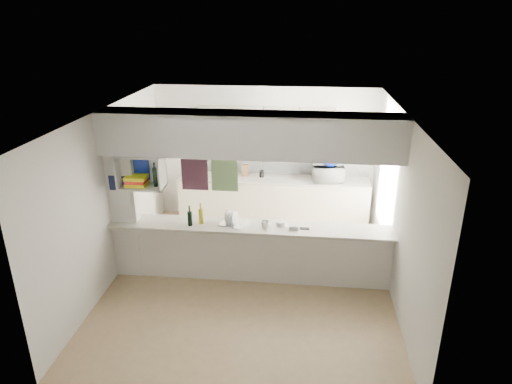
# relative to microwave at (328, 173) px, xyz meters

# --- Properties ---
(floor) EXTENTS (4.80, 4.80, 0.00)m
(floor) POSITION_rel_microwave_xyz_m (-1.21, -2.06, -1.08)
(floor) COLOR #977E58
(floor) RESTS_ON ground
(ceiling) EXTENTS (4.80, 4.80, 0.00)m
(ceiling) POSITION_rel_microwave_xyz_m (-1.21, -2.06, 1.52)
(ceiling) COLOR white
(ceiling) RESTS_ON wall_back
(wall_back) EXTENTS (4.20, 0.00, 4.20)m
(wall_back) POSITION_rel_microwave_xyz_m (-1.21, 0.34, 0.22)
(wall_back) COLOR silver
(wall_back) RESTS_ON floor
(wall_left) EXTENTS (0.00, 4.80, 4.80)m
(wall_left) POSITION_rel_microwave_xyz_m (-3.31, -2.06, 0.22)
(wall_left) COLOR silver
(wall_left) RESTS_ON floor
(wall_right) EXTENTS (0.00, 4.80, 4.80)m
(wall_right) POSITION_rel_microwave_xyz_m (0.89, -2.06, 0.22)
(wall_right) COLOR silver
(wall_right) RESTS_ON floor
(servery_partition) EXTENTS (4.20, 0.50, 2.60)m
(servery_partition) POSITION_rel_microwave_xyz_m (-1.39, -2.06, 0.58)
(servery_partition) COLOR silver
(servery_partition) RESTS_ON floor
(cubby_shelf) EXTENTS (0.65, 0.35, 0.50)m
(cubby_shelf) POSITION_rel_microwave_xyz_m (-2.78, -2.12, 0.64)
(cubby_shelf) COLOR white
(cubby_shelf) RESTS_ON bulkhead
(kitchen_run) EXTENTS (3.60, 0.63, 2.24)m
(kitchen_run) POSITION_rel_microwave_xyz_m (-1.05, 0.08, -0.25)
(kitchen_run) COLOR beige
(kitchen_run) RESTS_ON floor
(microwave) EXTENTS (0.60, 0.45, 0.31)m
(microwave) POSITION_rel_microwave_xyz_m (0.00, 0.00, 0.00)
(microwave) COLOR white
(microwave) RESTS_ON bench_top
(bowl) EXTENTS (0.24, 0.24, 0.06)m
(bowl) POSITION_rel_microwave_xyz_m (0.03, -0.03, 0.19)
(bowl) COLOR navy
(bowl) RESTS_ON microwave
(dish_rack) EXTENTS (0.46, 0.40, 0.21)m
(dish_rack) POSITION_rel_microwave_xyz_m (-1.46, -2.03, -0.07)
(dish_rack) COLOR silver
(dish_rack) RESTS_ON breakfast_bar
(cup) EXTENTS (0.16, 0.16, 0.10)m
(cup) POSITION_rel_microwave_xyz_m (-0.98, -2.11, -0.09)
(cup) COLOR white
(cup) RESTS_ON dish_rack
(wine_bottles) EXTENTS (0.22, 0.15, 0.33)m
(wine_bottles) POSITION_rel_microwave_xyz_m (-2.02, -2.10, -0.03)
(wine_bottles) COLOR black
(wine_bottles) RESTS_ON breakfast_bar
(plastic_tubs) EXTENTS (0.49, 0.22, 0.07)m
(plastic_tubs) POSITION_rel_microwave_xyz_m (-0.67, -2.05, -0.12)
(plastic_tubs) COLOR silver
(plastic_tubs) RESTS_ON breakfast_bar
(utensil_jar) EXTENTS (0.09, 0.09, 0.13)m
(utensil_jar) POSITION_rel_microwave_xyz_m (-1.25, 0.09, -0.09)
(utensil_jar) COLOR black
(utensil_jar) RESTS_ON bench_top
(knife_block) EXTENTS (0.12, 0.10, 0.22)m
(knife_block) POSITION_rel_microwave_xyz_m (-1.57, 0.12, -0.04)
(knife_block) COLOR brown
(knife_block) RESTS_ON bench_top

